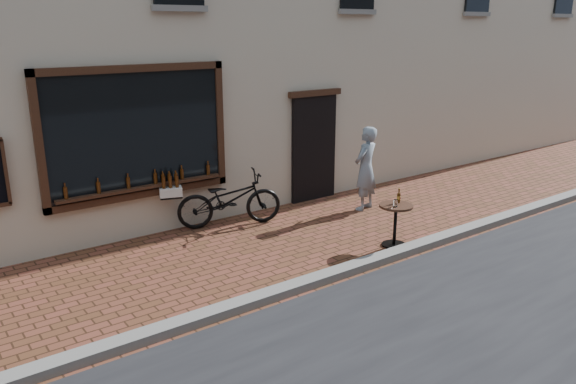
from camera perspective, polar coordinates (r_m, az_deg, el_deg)
ground at (r=8.46m, az=7.18°, el=-8.56°), size 90.00×90.00×0.00m
kerb at (r=8.57m, az=6.27°, el=-7.76°), size 90.00×0.25×0.12m
cargo_bicycle at (r=10.37m, az=-6.19°, el=-0.70°), size 2.30×1.31×1.08m
bistro_table at (r=9.53m, az=10.88°, el=-2.46°), size 0.57×0.57×0.97m
pedestrian at (r=11.28m, az=7.89°, el=2.38°), size 0.71×0.57×1.69m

